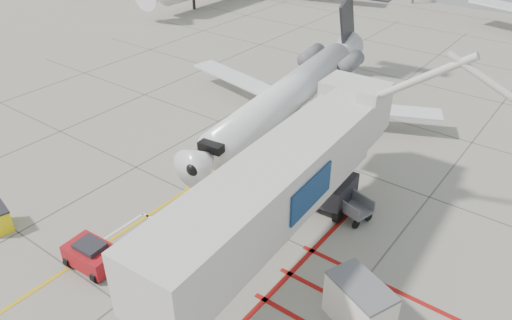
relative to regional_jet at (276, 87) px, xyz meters
The scene contains 8 objects.
ground_plane 14.02m from the regional_jet, 74.34° to the right, with size 260.00×260.00×0.00m, color gray.
regional_jet is the anchor object (origin of this frame).
jet_bridge 14.04m from the regional_jet, 56.51° to the right, with size 9.55×20.15×8.06m, color silver, non-canonical shape.
pushback_tug 16.51m from the regional_jet, 86.95° to the right, with size 2.51×1.57×1.46m, color #A40F17, non-canonical shape.
baggage_cart 10.78m from the regional_jet, 31.61° to the right, with size 2.13×1.35×1.35m, color #5A5A5F, non-canonical shape.
ground_power_unit 17.33m from the regional_jet, 43.26° to the right, with size 2.76×1.61×2.18m, color white, non-canonical shape.
cone_nose 9.85m from the regional_jet, 69.80° to the right, with size 0.39×0.39×0.54m, color orange.
cone_side 9.04m from the regional_jet, 67.06° to the right, with size 0.39×0.39×0.54m, color #F2570C.
Camera 1 is at (14.07, -12.70, 16.79)m, focal length 35.00 mm.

